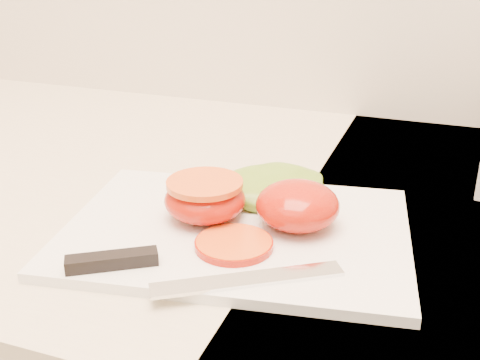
% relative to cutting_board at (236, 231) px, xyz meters
% --- Properties ---
extents(cutting_board, '(0.36, 0.29, 0.01)m').
position_rel_cutting_board_xyz_m(cutting_board, '(0.00, 0.00, 0.00)').
color(cutting_board, white).
rests_on(cutting_board, counter).
extents(tomato_half_dome, '(0.08, 0.08, 0.04)m').
position_rel_cutting_board_xyz_m(tomato_half_dome, '(0.05, 0.02, 0.03)').
color(tomato_half_dome, red).
rests_on(tomato_half_dome, cutting_board).
extents(tomato_half_cut, '(0.08, 0.08, 0.04)m').
position_rel_cutting_board_xyz_m(tomato_half_cut, '(-0.04, 0.01, 0.03)').
color(tomato_half_cut, red).
rests_on(tomato_half_cut, cutting_board).
extents(tomato_slice_0, '(0.07, 0.07, 0.01)m').
position_rel_cutting_board_xyz_m(tomato_slice_0, '(0.01, -0.04, 0.01)').
color(tomato_slice_0, orange).
rests_on(tomato_slice_0, cutting_board).
extents(lettuce_leaf_0, '(0.14, 0.14, 0.03)m').
position_rel_cutting_board_xyz_m(lettuce_leaf_0, '(0.02, 0.08, 0.02)').
color(lettuce_leaf_0, olive).
rests_on(lettuce_leaf_0, cutting_board).
extents(knife, '(0.23, 0.10, 0.01)m').
position_rel_cutting_board_xyz_m(knife, '(-0.03, -0.10, 0.01)').
color(knife, silver).
rests_on(knife, cutting_board).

